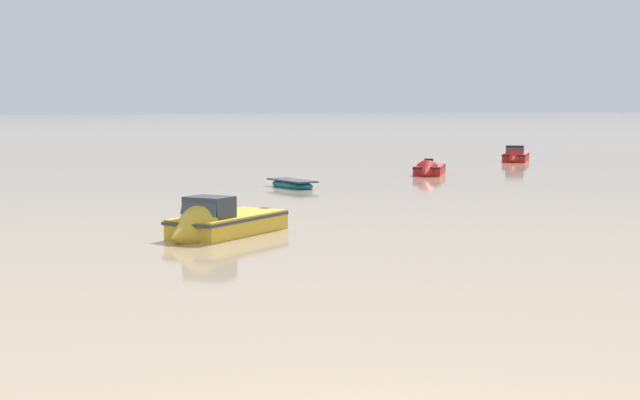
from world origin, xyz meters
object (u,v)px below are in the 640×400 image
motorboat_moored_1 (214,228)px  motorboat_moored_3 (428,171)px  motorboat_moored_4 (515,158)px  rowboat_moored_2 (292,184)px

motorboat_moored_1 → motorboat_moored_3: (21.66, 27.65, -0.11)m
motorboat_moored_1 → motorboat_moored_4: 53.68m
rowboat_moored_2 → motorboat_moored_3: bearing=104.0°
motorboat_moored_4 → motorboat_moored_1: bearing=-7.6°
rowboat_moored_2 → motorboat_moored_1: bearing=-39.2°
motorboat_moored_4 → rowboat_moored_2: size_ratio=1.30×
motorboat_moored_1 → rowboat_moored_2: motorboat_moored_1 is taller
motorboat_moored_1 → rowboat_moored_2: 22.77m
motorboat_moored_4 → rowboat_moored_2: (-26.39, -19.31, -0.15)m
motorboat_moored_3 → rowboat_moored_2: bearing=-30.9°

